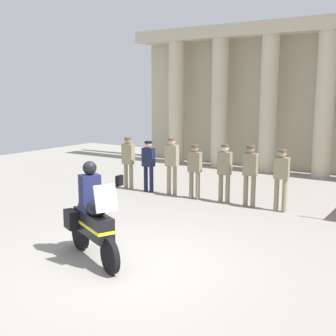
{
  "coord_description": "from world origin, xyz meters",
  "views": [
    {
      "loc": [
        4.93,
        -5.96,
        3.17
      ],
      "look_at": [
        -0.63,
        2.47,
        1.39
      ],
      "focal_mm": 46.62,
      "sensor_mm": 36.0,
      "label": 1
    }
  ],
  "objects": [
    {
      "name": "ground_plane",
      "position": [
        0.0,
        0.0,
        0.0
      ],
      "size": [
        28.0,
        28.0,
        0.0
      ],
      "primitive_type": "plane",
      "color": "gray"
    },
    {
      "name": "colonnade_backdrop",
      "position": [
        0.87,
        11.15,
        3.22
      ],
      "size": [
        16.7,
        1.54,
        5.95
      ],
      "color": "#B6AB91",
      "rests_on": "ground_plane"
    },
    {
      "name": "officer_in_row_0",
      "position": [
        -3.89,
        5.07,
        1.0
      ],
      "size": [
        0.4,
        0.26,
        1.7
      ],
      "rotation": [
        0.0,
        0.0,
        3.25
      ],
      "color": "#847A5B",
      "rests_on": "ground_plane"
    },
    {
      "name": "officer_in_row_1",
      "position": [
        -3.07,
        5.06,
        0.96
      ],
      "size": [
        0.4,
        0.26,
        1.63
      ],
      "rotation": [
        0.0,
        0.0,
        3.25
      ],
      "color": "#141938",
      "rests_on": "ground_plane"
    },
    {
      "name": "officer_in_row_2",
      "position": [
        -2.22,
        5.11,
        1.05
      ],
      "size": [
        0.4,
        0.26,
        1.77
      ],
      "rotation": [
        0.0,
        0.0,
        3.25
      ],
      "color": "gray",
      "rests_on": "ground_plane"
    },
    {
      "name": "officer_in_row_3",
      "position": [
        -1.37,
        5.04,
        0.96
      ],
      "size": [
        0.4,
        0.26,
        1.63
      ],
      "rotation": [
        0.0,
        0.0,
        3.25
      ],
      "color": "#7A7056",
      "rests_on": "ground_plane"
    },
    {
      "name": "officer_in_row_4",
      "position": [
        -0.45,
        5.16,
        0.99
      ],
      "size": [
        0.4,
        0.26,
        1.69
      ],
      "rotation": [
        0.0,
        0.0,
        3.25
      ],
      "color": "#7A7056",
      "rests_on": "ground_plane"
    },
    {
      "name": "officer_in_row_5",
      "position": [
        0.33,
        5.14,
        1.01
      ],
      "size": [
        0.4,
        0.26,
        1.71
      ],
      "rotation": [
        0.0,
        0.0,
        3.25
      ],
      "color": "#7A7056",
      "rests_on": "ground_plane"
    },
    {
      "name": "officer_in_row_6",
      "position": [
        1.22,
        5.11,
        0.99
      ],
      "size": [
        0.4,
        0.26,
        1.67
      ],
      "rotation": [
        0.0,
        0.0,
        3.25
      ],
      "color": "#847A5B",
      "rests_on": "ground_plane"
    },
    {
      "name": "motorcycle_with_rider",
      "position": [
        -0.63,
        -0.13,
        0.79
      ],
      "size": [
        1.95,
        1.08,
        1.9
      ],
      "rotation": [
        0.0,
        0.0,
        -0.43
      ],
      "color": "black",
      "rests_on": "ground_plane"
    },
    {
      "name": "briefcase_on_ground",
      "position": [
        -4.43,
        5.24,
        0.18
      ],
      "size": [
        0.1,
        0.32,
        0.36
      ],
      "primitive_type": "cube",
      "color": "black",
      "rests_on": "ground_plane"
    }
  ]
}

